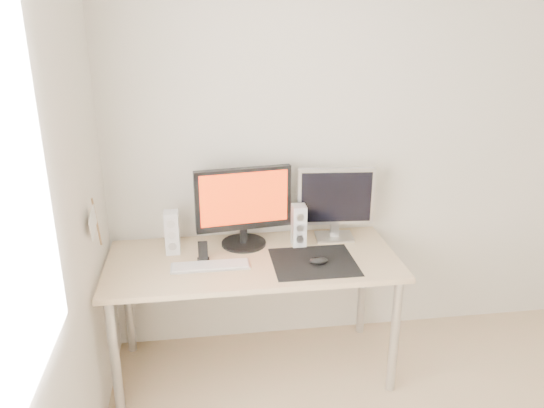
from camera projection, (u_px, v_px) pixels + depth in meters
wall_back at (398, 145)px, 3.21m from camera, size 3.50×0.00×3.50m
mousepad at (314, 262)px, 2.88m from camera, size 0.45×0.40×0.00m
mouse at (319, 261)px, 2.85m from camera, size 0.10×0.06×0.04m
desk at (253, 271)px, 2.95m from camera, size 1.60×0.70×0.73m
main_monitor at (244, 204)px, 3.00m from camera, size 0.55×0.29×0.47m
second_monitor at (336, 200)px, 3.10m from camera, size 0.45×0.18×0.43m
speaker_left at (172, 232)px, 2.95m from camera, size 0.08×0.09×0.25m
speaker_right at (299, 225)px, 3.05m from camera, size 0.08×0.09×0.25m
keyboard at (210, 266)px, 2.82m from camera, size 0.42×0.12×0.02m
phone_dock at (203, 256)px, 2.87m from camera, size 0.07×0.06×0.12m
pennant at (94, 222)px, 2.58m from camera, size 0.01×0.23×0.29m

